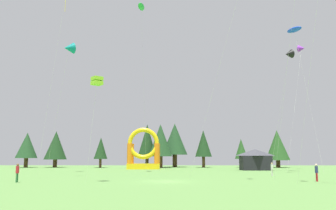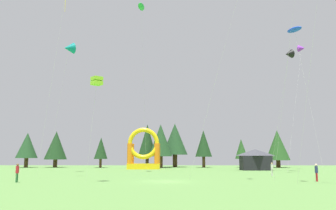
{
  "view_description": "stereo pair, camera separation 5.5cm",
  "coord_description": "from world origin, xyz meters",
  "px_view_note": "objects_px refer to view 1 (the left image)",
  "views": [
    {
      "loc": [
        0.67,
        -34.11,
        2.42
      ],
      "look_at": [
        0.0,
        14.69,
        9.7
      ],
      "focal_mm": 36.83,
      "sensor_mm": 36.0,
      "label": 1
    },
    {
      "loc": [
        0.73,
        -34.11,
        2.42
      ],
      "look_at": [
        0.0,
        14.69,
        9.7
      ],
      "focal_mm": 36.83,
      "sensor_mm": 36.0,
      "label": 2
    }
  ],
  "objects_px": {
    "kite_lime_box": "(97,81)",
    "person_near_camera": "(272,168)",
    "kite_blue_parafoil": "(294,30)",
    "kite_black_delta": "(289,54)",
    "person_left_edge": "(17,171)",
    "festival_tent": "(255,160)",
    "kite_green_parafoil": "(141,7)",
    "kite_purple_delta": "(302,48)",
    "inflatable_blue_arch": "(144,154)",
    "kite_teal_delta": "(69,48)",
    "person_far_side": "(316,171)"
  },
  "relations": [
    {
      "from": "kite_teal_delta",
      "to": "inflatable_blue_arch",
      "type": "distance_m",
      "value": 24.49
    },
    {
      "from": "kite_teal_delta",
      "to": "person_left_edge",
      "type": "bearing_deg",
      "value": -86.08
    },
    {
      "from": "person_left_edge",
      "to": "festival_tent",
      "type": "relative_size",
      "value": 0.34
    },
    {
      "from": "kite_purple_delta",
      "to": "inflatable_blue_arch",
      "type": "xyz_separation_m",
      "value": [
        -29.42,
        4.25,
        -19.25
      ]
    },
    {
      "from": "kite_purple_delta",
      "to": "kite_lime_box",
      "type": "relative_size",
      "value": 2.31
    },
    {
      "from": "kite_lime_box",
      "to": "person_left_edge",
      "type": "xyz_separation_m",
      "value": [
        -7.37,
        0.63,
        -8.48
      ]
    },
    {
      "from": "kite_lime_box",
      "to": "person_near_camera",
      "type": "xyz_separation_m",
      "value": [
        19.66,
        12.0,
        -8.53
      ]
    },
    {
      "from": "kite_lime_box",
      "to": "kite_black_delta",
      "type": "bearing_deg",
      "value": 34.57
    },
    {
      "from": "person_near_camera",
      "to": "kite_black_delta",
      "type": "bearing_deg",
      "value": 7.81
    },
    {
      "from": "person_near_camera",
      "to": "festival_tent",
      "type": "height_order",
      "value": "festival_tent"
    },
    {
      "from": "kite_teal_delta",
      "to": "kite_lime_box",
      "type": "distance_m",
      "value": 22.26
    },
    {
      "from": "kite_blue_parafoil",
      "to": "person_far_side",
      "type": "relative_size",
      "value": 13.55
    },
    {
      "from": "kite_blue_parafoil",
      "to": "kite_black_delta",
      "type": "relative_size",
      "value": 1.29
    },
    {
      "from": "person_near_camera",
      "to": "person_far_side",
      "type": "xyz_separation_m",
      "value": [
        1.54,
        -9.75,
        0.03
      ]
    },
    {
      "from": "festival_tent",
      "to": "kite_black_delta",
      "type": "bearing_deg",
      "value": -80.21
    },
    {
      "from": "kite_black_delta",
      "to": "kite_lime_box",
      "type": "bearing_deg",
      "value": -145.43
    },
    {
      "from": "kite_purple_delta",
      "to": "kite_lime_box",
      "type": "distance_m",
      "value": 44.84
    },
    {
      "from": "kite_green_parafoil",
      "to": "person_left_edge",
      "type": "relative_size",
      "value": 14.67
    },
    {
      "from": "person_near_camera",
      "to": "kite_blue_parafoil",
      "type": "bearing_deg",
      "value": 13.3
    },
    {
      "from": "kite_purple_delta",
      "to": "person_near_camera",
      "type": "xyz_separation_m",
      "value": [
        -11.43,
        -17.74,
        -21.17
      ]
    },
    {
      "from": "kite_green_parafoil",
      "to": "inflatable_blue_arch",
      "type": "bearing_deg",
      "value": 92.7
    },
    {
      "from": "kite_blue_parafoil",
      "to": "person_near_camera",
      "type": "bearing_deg",
      "value": -128.46
    },
    {
      "from": "kite_black_delta",
      "to": "kite_teal_delta",
      "type": "bearing_deg",
      "value": 176.92
    },
    {
      "from": "person_far_side",
      "to": "person_left_edge",
      "type": "bearing_deg",
      "value": 88.8
    },
    {
      "from": "kite_black_delta",
      "to": "inflatable_blue_arch",
      "type": "relative_size",
      "value": 2.29
    },
    {
      "from": "kite_black_delta",
      "to": "person_left_edge",
      "type": "xyz_separation_m",
      "value": [
        -31.45,
        -15.97,
        -16.08
      ]
    },
    {
      "from": "kite_purple_delta",
      "to": "kite_lime_box",
      "type": "xyz_separation_m",
      "value": [
        -31.08,
        -29.74,
        -12.64
      ]
    },
    {
      "from": "kite_purple_delta",
      "to": "person_near_camera",
      "type": "bearing_deg",
      "value": -122.79
    },
    {
      "from": "kite_blue_parafoil",
      "to": "kite_green_parafoil",
      "type": "bearing_deg",
      "value": -173.19
    },
    {
      "from": "person_near_camera",
      "to": "person_left_edge",
      "type": "distance_m",
      "value": 29.32
    },
    {
      "from": "kite_teal_delta",
      "to": "person_far_side",
      "type": "bearing_deg",
      "value": -28.41
    },
    {
      "from": "kite_lime_box",
      "to": "person_near_camera",
      "type": "relative_size",
      "value": 6.01
    },
    {
      "from": "kite_purple_delta",
      "to": "kite_blue_parafoil",
      "type": "relative_size",
      "value": 1.0
    },
    {
      "from": "kite_teal_delta",
      "to": "kite_black_delta",
      "type": "bearing_deg",
      "value": -3.08
    },
    {
      "from": "kite_teal_delta",
      "to": "kite_black_delta",
      "type": "xyz_separation_m",
      "value": [
        32.67,
        -1.76,
        -1.61
      ]
    },
    {
      "from": "person_far_side",
      "to": "inflatable_blue_arch",
      "type": "bearing_deg",
      "value": 27.17
    },
    {
      "from": "kite_green_parafoil",
      "to": "kite_teal_delta",
      "type": "bearing_deg",
      "value": 177.79
    },
    {
      "from": "kite_lime_box",
      "to": "person_near_camera",
      "type": "distance_m",
      "value": 24.56
    },
    {
      "from": "kite_teal_delta",
      "to": "kite_purple_delta",
      "type": "bearing_deg",
      "value": 16.01
    },
    {
      "from": "kite_teal_delta",
      "to": "person_left_edge",
      "type": "height_order",
      "value": "kite_teal_delta"
    },
    {
      "from": "kite_teal_delta",
      "to": "kite_black_delta",
      "type": "distance_m",
      "value": 32.76
    },
    {
      "from": "kite_blue_parafoil",
      "to": "festival_tent",
      "type": "height_order",
      "value": "kite_blue_parafoil"
    },
    {
      "from": "kite_black_delta",
      "to": "person_near_camera",
      "type": "bearing_deg",
      "value": -133.95
    },
    {
      "from": "kite_purple_delta",
      "to": "kite_green_parafoil",
      "type": "distance_m",
      "value": 31.14
    },
    {
      "from": "kite_black_delta",
      "to": "person_left_edge",
      "type": "distance_m",
      "value": 38.77
    },
    {
      "from": "kite_green_parafoil",
      "to": "person_near_camera",
      "type": "bearing_deg",
      "value": -18.98
    },
    {
      "from": "person_near_camera",
      "to": "person_far_side",
      "type": "distance_m",
      "value": 9.87
    },
    {
      "from": "kite_black_delta",
      "to": "person_left_edge",
      "type": "relative_size",
      "value": 10.23
    },
    {
      "from": "person_left_edge",
      "to": "kite_teal_delta",
      "type": "bearing_deg",
      "value": -165.1
    },
    {
      "from": "kite_green_parafoil",
      "to": "person_near_camera",
      "type": "relative_size",
      "value": 15.5
    }
  ]
}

